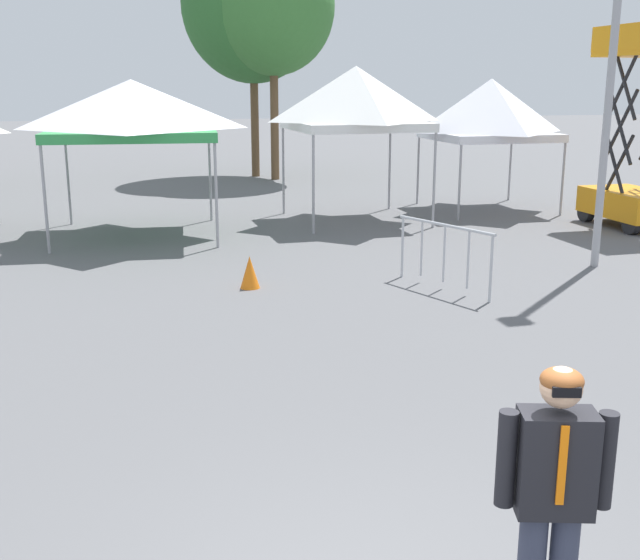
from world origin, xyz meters
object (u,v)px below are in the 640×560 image
(canopy_tent_center, at_px, (490,110))
(canopy_tent_behind_center, at_px, (132,109))
(canopy_tent_far_left, at_px, (356,98))
(crowd_barrier_mid_lot, at_px, (445,243))
(person_foreground, at_px, (553,493))
(traffic_cone_lot_center, at_px, (250,272))
(scissor_lift, at_px, (635,169))
(tree_behind_tents_center, at_px, (252,3))
(tree_behind_tents_left, at_px, (273,6))
(light_pole_near_lift, at_px, (617,3))

(canopy_tent_center, bearing_deg, canopy_tent_behind_center, -170.43)
(canopy_tent_behind_center, bearing_deg, canopy_tent_far_left, 7.82)
(crowd_barrier_mid_lot, bearing_deg, person_foreground, -108.66)
(canopy_tent_behind_center, bearing_deg, traffic_cone_lot_center, -72.00)
(canopy_tent_behind_center, bearing_deg, scissor_lift, -8.46)
(tree_behind_tents_center, bearing_deg, crowd_barrier_mid_lot, -88.63)
(tree_behind_tents_left, bearing_deg, canopy_tent_behind_center, -117.22)
(canopy_tent_behind_center, bearing_deg, crowd_barrier_mid_lot, -51.57)
(canopy_tent_far_left, height_order, scissor_lift, scissor_lift)
(traffic_cone_lot_center, bearing_deg, tree_behind_tents_center, 80.34)
(canopy_tent_behind_center, distance_m, tree_behind_tents_center, 11.72)
(canopy_tent_far_left, distance_m, traffic_cone_lot_center, 7.28)
(tree_behind_tents_left, bearing_deg, canopy_tent_far_left, -87.83)
(canopy_tent_center, height_order, scissor_lift, scissor_lift)
(canopy_tent_behind_center, height_order, tree_behind_tents_left, tree_behind_tents_left)
(canopy_tent_center, xyz_separation_m, crowd_barrier_mid_lot, (-4.29, -7.44, -1.83))
(light_pole_near_lift, xyz_separation_m, traffic_cone_lot_center, (-6.37, -0.06, -4.29))
(canopy_tent_far_left, relative_size, light_pole_near_lift, 0.45)
(tree_behind_tents_center, bearing_deg, tree_behind_tents_left, -64.65)
(scissor_lift, height_order, traffic_cone_lot_center, scissor_lift)
(tree_behind_tents_center, xyz_separation_m, traffic_cone_lot_center, (-2.65, -15.55, -5.61))
(person_foreground, distance_m, light_pole_near_lift, 11.23)
(scissor_lift, bearing_deg, canopy_tent_center, 123.98)
(traffic_cone_lot_center, bearing_deg, canopy_tent_far_left, 59.11)
(tree_behind_tents_center, distance_m, tree_behind_tents_left, 1.20)
(canopy_tent_behind_center, distance_m, traffic_cone_lot_center, 5.91)
(tree_behind_tents_center, height_order, tree_behind_tents_left, tree_behind_tents_center)
(canopy_tent_behind_center, xyz_separation_m, canopy_tent_center, (8.99, 1.52, -0.13))
(canopy_tent_behind_center, height_order, scissor_lift, scissor_lift)
(canopy_tent_center, relative_size, traffic_cone_lot_center, 6.32)
(crowd_barrier_mid_lot, bearing_deg, scissor_lift, 33.56)
(traffic_cone_lot_center, bearing_deg, canopy_tent_center, 42.13)
(person_foreground, distance_m, crowd_barrier_mid_lot, 8.39)
(canopy_tent_center, distance_m, crowd_barrier_mid_lot, 8.78)
(traffic_cone_lot_center, bearing_deg, crowd_barrier_mid_lot, -14.89)
(light_pole_near_lift, bearing_deg, canopy_tent_center, 81.67)
(tree_behind_tents_center, distance_m, traffic_cone_lot_center, 16.74)
(canopy_tent_far_left, relative_size, traffic_cone_lot_center, 6.85)
(canopy_tent_far_left, height_order, canopy_tent_center, canopy_tent_far_left)
(canopy_tent_behind_center, xyz_separation_m, traffic_cone_lot_center, (1.66, -5.11, -2.45))
(canopy_tent_behind_center, distance_m, crowd_barrier_mid_lot, 7.81)
(person_foreground, relative_size, tree_behind_tents_center, 0.21)
(crowd_barrier_mid_lot, bearing_deg, canopy_tent_behind_center, 128.43)
(person_foreground, relative_size, crowd_barrier_mid_lot, 0.91)
(canopy_tent_behind_center, xyz_separation_m, scissor_lift, (11.13, -1.66, -1.39))
(tree_behind_tents_center, xyz_separation_m, tree_behind_tents_left, (0.51, -1.07, -0.17))
(person_foreground, height_order, tree_behind_tents_left, tree_behind_tents_left)
(canopy_tent_behind_center, bearing_deg, canopy_tent_center, 9.57)
(person_foreground, bearing_deg, traffic_cone_lot_center, 92.32)
(light_pole_near_lift, height_order, tree_behind_tents_center, tree_behind_tents_center)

